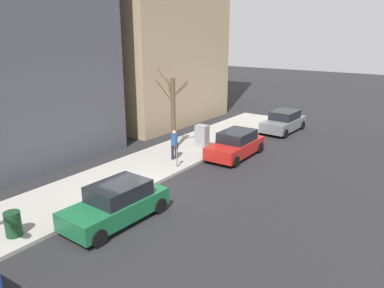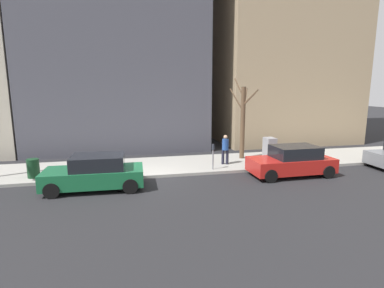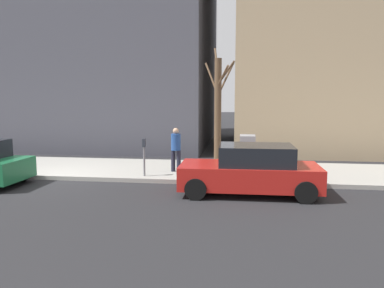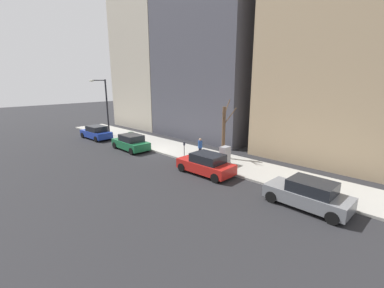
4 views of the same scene
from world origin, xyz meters
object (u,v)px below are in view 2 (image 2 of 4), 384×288
pedestrian_near_meter (225,148)px  utility_box (269,150)px  parking_meter (213,154)px  parked_car_green (95,173)px  trash_bin (33,168)px  parked_car_red (292,161)px  bare_tree (243,120)px

pedestrian_near_meter → utility_box: bearing=-161.7°
parking_meter → utility_box: bearing=-76.9°
parked_car_green → utility_box: (2.38, -9.43, 0.11)m
parked_car_green → utility_box: utility_box is taller
utility_box → trash_bin: 12.47m
parking_meter → trash_bin: (0.45, 8.81, -0.38)m
parked_car_green → parking_meter: (1.53, -5.78, 0.24)m
parked_car_red → bare_tree: 4.22m
parked_car_green → trash_bin: size_ratio=4.73×
parked_car_red → parking_meter: (1.46, 3.73, 0.24)m
utility_box → trash_bin: utility_box is taller
parked_car_red → trash_bin: size_ratio=4.69×
parking_meter → parked_car_green: bearing=104.8°
parked_car_red → utility_box: bearing=1.2°
parked_car_red → pedestrian_near_meter: size_ratio=2.54×
utility_box → bare_tree: bearing=41.4°
parking_meter → parked_car_red: bearing=-111.3°
parked_car_red → utility_box: size_ratio=2.95×
parked_car_green → trash_bin: 3.62m
trash_bin → pedestrian_near_meter: 9.82m
parking_meter → pedestrian_near_meter: (0.93, -0.99, 0.11)m
bare_tree → trash_bin: (-1.72, 11.30, -1.90)m
parked_car_green → parking_meter: parked_car_green is taller
parked_car_red → parked_car_green: size_ratio=0.99×
parking_meter → pedestrian_near_meter: 1.36m
parked_car_red → trash_bin: parked_car_red is taller
trash_bin → parking_meter: bearing=-92.9°
parked_car_red → pedestrian_near_meter: (2.38, 2.74, 0.35)m
pedestrian_near_meter → parking_meter: bearing=63.3°
parked_car_green → parking_meter: 5.99m
trash_bin → parked_car_red: bearing=-98.6°
parked_car_green → trash_bin: bearing=58.7°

